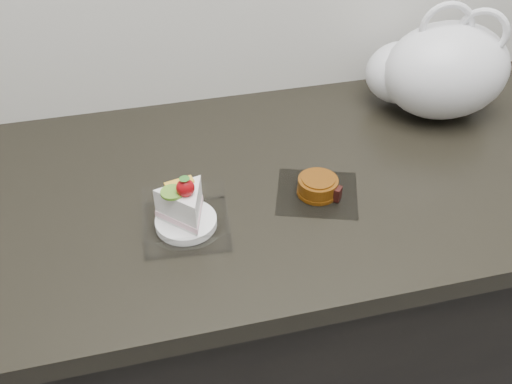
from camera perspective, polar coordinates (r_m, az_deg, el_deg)
name	(u,v)px	position (r m, az deg, el deg)	size (l,w,h in m)	color
counter	(303,318)	(1.41, 4.71, -12.40)	(2.04, 0.64, 0.90)	black
cake_tray	(185,214)	(0.95, -7.09, -2.16)	(0.15, 0.15, 0.11)	white
mooncake_wrap	(318,188)	(1.03, 6.25, 0.43)	(0.18, 0.17, 0.03)	white
plastic_bag	(437,70)	(1.27, 17.66, 11.54)	(0.34, 0.30, 0.25)	silver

